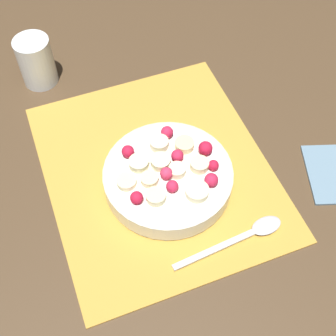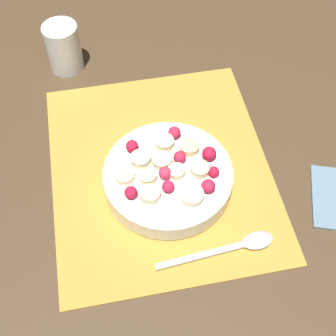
% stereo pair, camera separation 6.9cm
% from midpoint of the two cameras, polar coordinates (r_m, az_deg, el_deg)
% --- Properties ---
extents(ground_plane, '(3.00, 3.00, 0.00)m').
position_cam_midpoint_polar(ground_plane, '(0.75, 1.70, -0.35)').
color(ground_plane, '#4C3823').
extents(placemat, '(0.41, 0.34, 0.01)m').
position_cam_midpoint_polar(placemat, '(0.75, 1.71, -0.22)').
color(placemat, gold).
rests_on(placemat, ground_plane).
extents(fruit_bowl, '(0.20, 0.20, 0.06)m').
position_cam_midpoint_polar(fruit_bowl, '(0.71, 2.82, -1.10)').
color(fruit_bowl, silver).
rests_on(fruit_bowl, placemat).
extents(spoon, '(0.03, 0.18, 0.01)m').
position_cam_midpoint_polar(spoon, '(0.69, 11.68, -9.41)').
color(spoon, silver).
rests_on(spoon, placemat).
extents(drinking_glass, '(0.06, 0.06, 0.09)m').
position_cam_midpoint_polar(drinking_glass, '(0.89, -10.40, 14.14)').
color(drinking_glass, white).
rests_on(drinking_glass, ground_plane).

